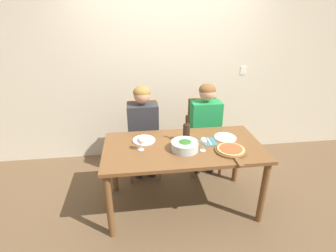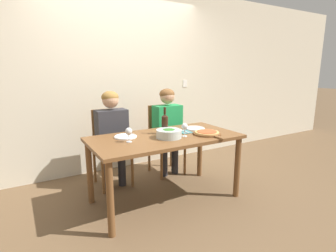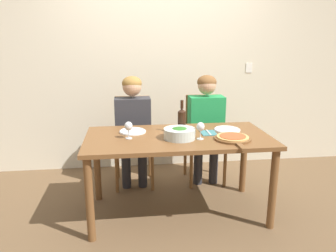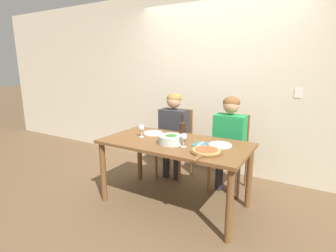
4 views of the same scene
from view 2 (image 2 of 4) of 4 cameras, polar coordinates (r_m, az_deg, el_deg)
ground_plane at (r=3.18m, az=-0.59°, el=-15.57°), size 40.00×40.00×0.00m
back_wall at (r=3.98m, az=-9.95°, el=10.12°), size 10.00×0.06×2.70m
dining_table at (r=2.93m, az=-0.62°, el=-4.01°), size 1.65×0.84×0.76m
chair_left at (r=3.51m, az=-12.49°, el=-4.05°), size 0.42×0.42×0.98m
chair_right at (r=3.82m, az=-0.89°, el=-2.41°), size 0.42×0.42×0.98m
person_woman at (r=3.34m, az=-12.04°, el=-0.91°), size 0.47×0.51×1.23m
person_man at (r=3.67m, az=-0.01°, el=0.52°), size 0.47×0.51×1.23m
wine_bottle at (r=2.98m, az=-0.70°, el=0.57°), size 0.07×0.07×0.31m
broccoli_bowl at (r=2.83m, az=0.20°, el=-1.65°), size 0.28×0.28×0.10m
dinner_plate_left at (r=2.89m, az=-9.25°, el=-2.28°), size 0.25×0.25×0.02m
dinner_plate_right at (r=3.26m, az=5.84°, el=-0.50°), size 0.25×0.25×0.02m
pizza_on_board at (r=3.01m, az=8.56°, el=-1.54°), size 0.32×0.46×0.04m
wine_glass_left at (r=2.67m, az=-8.54°, el=-1.32°), size 0.07×0.07×0.15m
wine_glass_right at (r=2.87m, az=3.64°, el=-0.27°), size 0.07×0.07×0.15m
fork_on_napkin at (r=3.10m, az=3.62°, el=-1.26°), size 0.14×0.18×0.01m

